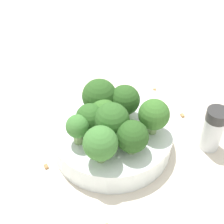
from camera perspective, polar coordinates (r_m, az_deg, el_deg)
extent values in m
plane|color=beige|center=(0.56, 0.00, -5.94)|extent=(3.00, 3.00, 0.00)
cylinder|color=silver|center=(0.54, 0.00, -4.43)|extent=(0.21, 0.21, 0.04)
cylinder|color=#7A9E5B|center=(0.50, -6.12, -4.29)|extent=(0.02, 0.02, 0.03)
sphere|color=#3D7533|center=(0.48, -6.30, -2.61)|extent=(0.04, 0.04, 0.04)
cylinder|color=#84AD66|center=(0.48, 3.61, -6.14)|extent=(0.02, 0.02, 0.02)
sphere|color=#28511E|center=(0.47, 3.72, -4.49)|extent=(0.05, 0.05, 0.05)
cylinder|color=#7A9E5B|center=(0.47, -2.05, -7.65)|extent=(0.02, 0.02, 0.03)
sphere|color=#3D7533|center=(0.45, -2.12, -5.73)|extent=(0.05, 0.05, 0.05)
cylinder|color=#84AD66|center=(0.54, 2.27, 0.35)|extent=(0.03, 0.03, 0.03)
sphere|color=#28511E|center=(0.52, 2.34, 2.23)|extent=(0.05, 0.05, 0.05)
cylinder|color=#7A9E5B|center=(0.51, -3.83, -2.98)|extent=(0.01, 0.01, 0.03)
sphere|color=#2D5B23|center=(0.49, -3.94, -1.25)|extent=(0.05, 0.05, 0.05)
cylinder|color=#84AD66|center=(0.54, -2.23, 0.85)|extent=(0.03, 0.03, 0.03)
sphere|color=#28511E|center=(0.52, -2.31, 2.94)|extent=(0.06, 0.06, 0.06)
cylinder|color=#7A9E5B|center=(0.51, 7.44, -2.43)|extent=(0.02, 0.02, 0.03)
sphere|color=#386B28|center=(0.49, 7.68, -0.45)|extent=(0.05, 0.05, 0.05)
cylinder|color=#7A9E5B|center=(0.50, -0.05, -3.51)|extent=(0.02, 0.02, 0.03)
sphere|color=#2D5B23|center=(0.48, -0.05, -1.50)|extent=(0.06, 0.06, 0.06)
cylinder|color=#84AD66|center=(0.52, -1.57, -1.60)|extent=(0.03, 0.03, 0.02)
sphere|color=#386B28|center=(0.51, -1.61, 0.03)|extent=(0.04, 0.04, 0.04)
cylinder|color=silver|center=(0.56, 17.80, -3.70)|extent=(0.03, 0.03, 0.06)
cylinder|color=#2D2D2D|center=(0.53, 18.72, -0.57)|extent=(0.04, 0.04, 0.02)
cube|color=tan|center=(0.67, 7.82, 4.26)|extent=(0.01, 0.01, 0.01)
cube|color=olive|center=(0.53, -11.97, -9.60)|extent=(0.01, 0.01, 0.01)
cube|color=#AD7F4C|center=(0.62, 12.78, -0.48)|extent=(0.01, 0.01, 0.01)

